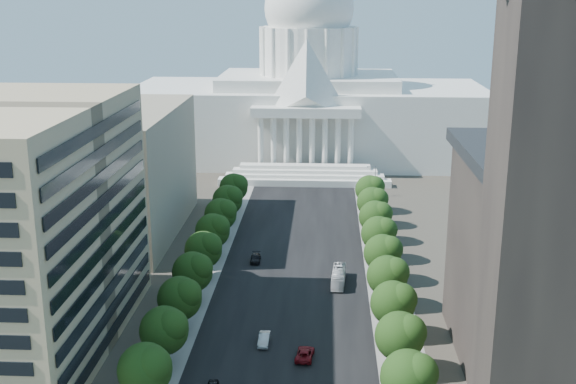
% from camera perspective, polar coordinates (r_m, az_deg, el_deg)
% --- Properties ---
extents(road_asphalt, '(30.00, 260.00, 0.01)m').
position_cam_1_polar(road_asphalt, '(163.94, 0.65, -4.56)').
color(road_asphalt, black).
rests_on(road_asphalt, ground).
extents(sidewalk_left, '(8.00, 260.00, 0.02)m').
position_cam_1_polar(sidewalk_left, '(165.79, -5.95, -4.41)').
color(sidewalk_left, gray).
rests_on(sidewalk_left, ground).
extents(sidewalk_right, '(8.00, 260.00, 0.02)m').
position_cam_1_polar(sidewalk_right, '(164.28, 7.31, -4.64)').
color(sidewalk_right, gray).
rests_on(sidewalk_right, ground).
extents(capitol, '(120.00, 56.00, 73.00)m').
position_cam_1_polar(capitol, '(251.42, 1.62, 7.23)').
color(capitol, white).
rests_on(capitol, ground).
extents(office_block_left_far, '(38.00, 52.00, 30.00)m').
position_cam_1_polar(office_block_left_far, '(177.54, -14.87, 1.55)').
color(office_block_left_far, gray).
rests_on(office_block_left_far, ground).
extents(tree_l_b, '(7.79, 7.60, 9.97)m').
position_cam_1_polar(tree_l_b, '(103.70, -11.10, -13.54)').
color(tree_l_b, '#33261C').
rests_on(tree_l_b, ground).
extents(tree_l_c, '(7.79, 7.60, 9.97)m').
position_cam_1_polar(tree_l_c, '(114.02, -9.63, -10.64)').
color(tree_l_c, '#33261C').
rests_on(tree_l_c, ground).
extents(tree_l_d, '(7.79, 7.60, 9.97)m').
position_cam_1_polar(tree_l_d, '(124.64, -8.43, -8.23)').
color(tree_l_d, '#33261C').
rests_on(tree_l_d, ground).
extents(tree_l_e, '(7.79, 7.60, 9.97)m').
position_cam_1_polar(tree_l_e, '(135.49, -7.44, -6.20)').
color(tree_l_e, '#33261C').
rests_on(tree_l_e, ground).
extents(tree_l_f, '(7.79, 7.60, 9.97)m').
position_cam_1_polar(tree_l_f, '(146.52, -6.60, -4.47)').
color(tree_l_f, '#33261C').
rests_on(tree_l_f, ground).
extents(tree_l_g, '(7.79, 7.60, 9.97)m').
position_cam_1_polar(tree_l_g, '(157.69, -5.88, -2.98)').
color(tree_l_g, '#33261C').
rests_on(tree_l_g, ground).
extents(tree_l_h, '(7.79, 7.60, 9.97)m').
position_cam_1_polar(tree_l_h, '(168.98, -5.25, -1.69)').
color(tree_l_h, '#33261C').
rests_on(tree_l_h, ground).
extents(tree_l_i, '(7.79, 7.60, 9.97)m').
position_cam_1_polar(tree_l_i, '(180.35, -4.71, -0.57)').
color(tree_l_i, '#33261C').
rests_on(tree_l_i, ground).
extents(tree_l_j, '(7.79, 7.60, 9.97)m').
position_cam_1_polar(tree_l_j, '(191.81, -4.23, 0.43)').
color(tree_l_j, '#33261C').
rests_on(tree_l_j, ground).
extents(tree_r_b, '(7.79, 7.60, 9.97)m').
position_cam_1_polar(tree_r_b, '(101.51, 9.68, -14.14)').
color(tree_r_b, '#33261C').
rests_on(tree_r_b, ground).
extents(tree_r_c, '(7.79, 7.60, 9.97)m').
position_cam_1_polar(tree_r_c, '(112.03, 9.00, -11.11)').
color(tree_r_c, '#33261C').
rests_on(tree_r_c, ground).
extents(tree_r_d, '(7.79, 7.60, 9.97)m').
position_cam_1_polar(tree_r_d, '(122.83, 8.45, -8.60)').
color(tree_r_d, '#33261C').
rests_on(tree_r_d, ground).
extents(tree_r_e, '(7.79, 7.60, 9.97)m').
position_cam_1_polar(tree_r_e, '(133.82, 8.00, -6.50)').
color(tree_r_e, '#33261C').
rests_on(tree_r_e, ground).
extents(tree_r_f, '(7.79, 7.60, 9.97)m').
position_cam_1_polar(tree_r_f, '(144.98, 7.62, -4.73)').
color(tree_r_f, '#33261C').
rests_on(tree_r_f, ground).
extents(tree_r_g, '(7.79, 7.60, 9.97)m').
position_cam_1_polar(tree_r_g, '(156.26, 7.30, -3.20)').
color(tree_r_g, '#33261C').
rests_on(tree_r_g, ground).
extents(tree_r_h, '(7.79, 7.60, 9.97)m').
position_cam_1_polar(tree_r_h, '(167.64, 7.02, -1.89)').
color(tree_r_h, '#33261C').
rests_on(tree_r_h, ground).
extents(tree_r_i, '(7.79, 7.60, 9.97)m').
position_cam_1_polar(tree_r_i, '(179.11, 6.78, -0.74)').
color(tree_r_i, '#33261C').
rests_on(tree_r_i, ground).
extents(tree_r_j, '(7.79, 7.60, 9.97)m').
position_cam_1_polar(tree_r_j, '(190.63, 6.56, 0.27)').
color(tree_r_j, '#33261C').
rests_on(tree_r_j, ground).
extents(streetlight_b, '(2.61, 0.44, 9.00)m').
position_cam_1_polar(streetlight_b, '(111.78, 9.84, -11.58)').
color(streetlight_b, gray).
rests_on(streetlight_b, ground).
extents(streetlight_c, '(2.61, 0.44, 9.00)m').
position_cam_1_polar(streetlight_c, '(134.39, 8.66, -6.73)').
color(streetlight_c, gray).
rests_on(streetlight_c, ground).
extents(streetlight_d, '(2.61, 0.44, 9.00)m').
position_cam_1_polar(streetlight_d, '(157.72, 7.83, -3.29)').
color(streetlight_d, gray).
rests_on(streetlight_d, ground).
extents(streetlight_e, '(2.61, 0.44, 9.00)m').
position_cam_1_polar(streetlight_e, '(181.49, 7.22, -0.74)').
color(streetlight_e, gray).
rests_on(streetlight_e, ground).
extents(streetlight_f, '(2.61, 0.44, 9.00)m').
position_cam_1_polar(streetlight_f, '(205.56, 6.76, 1.21)').
color(streetlight_f, gray).
rests_on(streetlight_f, ground).
extents(car_silver, '(1.86, 5.06, 1.65)m').
position_cam_1_polar(car_silver, '(121.94, -1.90, -11.55)').
color(car_silver, '#B1B4B9').
rests_on(car_silver, ground).
extents(car_red, '(3.23, 5.96, 1.59)m').
position_cam_1_polar(car_red, '(117.55, 1.34, -12.66)').
color(car_red, maroon).
rests_on(car_red, ground).
extents(car_dark_b, '(2.20, 5.23, 1.51)m').
position_cam_1_polar(car_dark_b, '(156.50, -2.58, -5.28)').
color(car_dark_b, black).
rests_on(car_dark_b, ground).
extents(city_bus, '(3.17, 10.67, 2.93)m').
position_cam_1_polar(city_bus, '(145.29, 4.02, -6.69)').
color(city_bus, silver).
rests_on(city_bus, ground).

